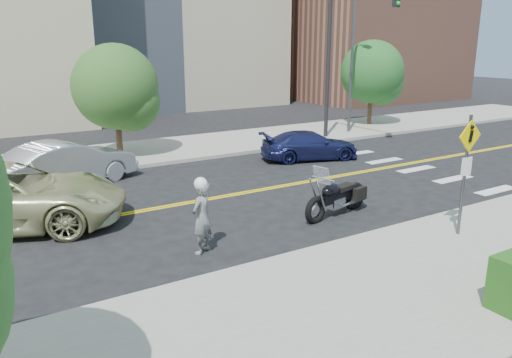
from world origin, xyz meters
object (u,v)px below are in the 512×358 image
object	(u,v)px
motorcycle	(337,189)
parked_car_silver	(67,164)
motorcyclist	(202,216)
parked_car_blue	(310,145)
suv	(4,196)
pedestrian_sign	(466,164)

from	to	relation	value
motorcycle	parked_car_silver	distance (m)	9.27
motorcyclist	parked_car_silver	xyz separation A→B (m)	(-1.49, 7.53, -0.13)
parked_car_blue	suv	bearing A→B (deg)	116.90
suv	parked_car_blue	bearing A→B (deg)	-57.63
motorcycle	suv	world-z (taller)	suv
pedestrian_sign	motorcycle	size ratio (longest dim) A/B	1.17
motorcycle	suv	size ratio (longest dim) A/B	0.41
motorcycle	parked_car_silver	xyz separation A→B (m)	(-5.94, 7.12, 0.01)
suv	motorcycle	bearing A→B (deg)	-93.28
pedestrian_sign	parked_car_silver	world-z (taller)	pedestrian_sign
parked_car_blue	motorcycle	bearing A→B (deg)	165.09
parked_car_silver	parked_car_blue	bearing A→B (deg)	-117.33
pedestrian_sign	parked_car_blue	distance (m)	9.50
motorcyclist	motorcycle	world-z (taller)	motorcyclist
motorcyclist	parked_car_blue	distance (m)	10.39
motorcycle	parked_car_silver	size ratio (longest dim) A/B	0.53
pedestrian_sign	motorcycle	distance (m)	3.56
suv	parked_car_silver	world-z (taller)	suv
pedestrian_sign	suv	xyz separation A→B (m)	(-9.57, 6.92, -1.09)
motorcyclist	motorcycle	size ratio (longest dim) A/B	0.72
pedestrian_sign	parked_car_blue	xyz separation A→B (m)	(2.31, 9.11, -1.36)
suv	motorcyclist	bearing A→B (deg)	-116.78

